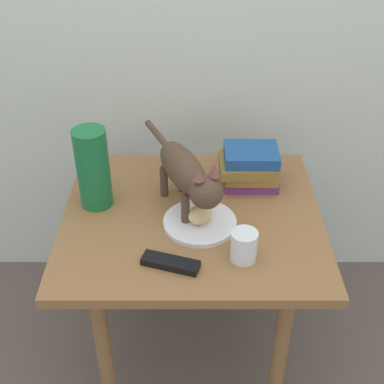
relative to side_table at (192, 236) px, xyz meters
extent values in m
plane|color=brown|center=(0.00, 0.00, -0.51)|extent=(6.00, 6.00, 0.00)
cube|color=olive|center=(0.00, 0.00, 0.07)|extent=(0.75, 0.67, 0.03)
cylinder|color=olive|center=(-0.25, -0.25, -0.23)|extent=(0.04, 0.04, 0.57)
cylinder|color=olive|center=(0.25, -0.25, -0.23)|extent=(0.04, 0.04, 0.57)
cylinder|color=olive|center=(-0.25, 0.25, -0.23)|extent=(0.04, 0.04, 0.57)
cylinder|color=olive|center=(0.25, 0.25, -0.23)|extent=(0.04, 0.04, 0.57)
cylinder|color=white|center=(0.02, -0.05, 0.09)|extent=(0.21, 0.21, 0.01)
ellipsoid|color=#E0BC7A|center=(0.02, -0.05, 0.12)|extent=(0.10, 0.10, 0.05)
cylinder|color=#4C3828|center=(0.04, -0.02, 0.13)|extent=(0.02, 0.02, 0.10)
cylinder|color=#4C3828|center=(-0.02, -0.05, 0.13)|extent=(0.02, 0.02, 0.10)
cylinder|color=#4C3828|center=(-0.03, 0.12, 0.13)|extent=(0.02, 0.02, 0.10)
cylinder|color=#4C3828|center=(-0.08, 0.10, 0.13)|extent=(0.02, 0.02, 0.10)
ellipsoid|color=#4C3828|center=(-0.03, 0.04, 0.22)|extent=(0.19, 0.27, 0.11)
sphere|color=#4C3828|center=(0.04, -0.10, 0.23)|extent=(0.09, 0.09, 0.09)
cone|color=brown|center=(0.06, -0.09, 0.29)|extent=(0.03, 0.03, 0.03)
cone|color=brown|center=(0.02, -0.11, 0.29)|extent=(0.03, 0.03, 0.03)
cylinder|color=#4C3828|center=(-0.11, 0.23, 0.23)|extent=(0.08, 0.15, 0.02)
cube|color=#72337A|center=(0.19, 0.17, 0.10)|extent=(0.17, 0.14, 0.03)
cube|color=olive|center=(0.18, 0.16, 0.13)|extent=(0.16, 0.14, 0.02)
cube|color=olive|center=(0.17, 0.16, 0.15)|extent=(0.17, 0.14, 0.03)
cube|color=#1E4C8C|center=(0.18, 0.16, 0.19)|extent=(0.16, 0.13, 0.04)
cylinder|color=#196B38|center=(-0.28, 0.06, 0.20)|extent=(0.10, 0.10, 0.25)
cylinder|color=silver|center=(0.13, -0.19, 0.12)|extent=(0.07, 0.07, 0.08)
cylinder|color=silver|center=(0.13, -0.19, 0.10)|extent=(0.06, 0.06, 0.04)
cube|color=black|center=(-0.06, -0.22, 0.09)|extent=(0.16, 0.09, 0.02)
camera|label=1|loc=(0.00, -1.18, 1.00)|focal=47.97mm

